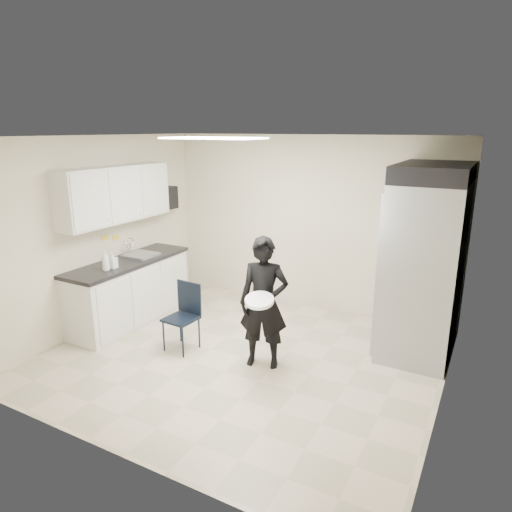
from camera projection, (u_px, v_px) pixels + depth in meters
The scene contains 21 objects.
floor at pixel (242, 357), 5.55m from camera, with size 4.50×4.50×0.00m, color #BCAA93.
ceiling at pixel (240, 136), 4.85m from camera, with size 4.50×4.50×0.00m, color silver.
back_wall at pixel (307, 223), 6.89m from camera, with size 4.50×4.50×0.00m, color beige.
left_wall at pixel (99, 233), 6.23m from camera, with size 4.00×4.00×0.00m, color beige.
right_wall at pixel (453, 285), 4.17m from camera, with size 4.00×4.00×0.00m, color beige.
ceiling_panel at pixel (213, 138), 5.47m from camera, with size 1.20×0.60×0.02m, color white.
lower_counter at pixel (130, 292), 6.49m from camera, with size 0.60×1.90×0.86m, color silver.
countertop at pixel (128, 262), 6.37m from camera, with size 0.64×1.95×0.05m, color black.
sink at pixel (141, 259), 6.58m from camera, with size 0.42×0.40×0.14m, color gray.
faucet at pixel (130, 247), 6.63m from camera, with size 0.02×0.02×0.24m, color silver.
upper_cabinets at pixel (116, 194), 6.17m from camera, with size 0.35×1.80×0.75m, color silver.
towel_dispenser at pixel (167, 198), 7.23m from camera, with size 0.22×0.30×0.35m, color black.
notice_sticker_left at pixel (105, 238), 6.33m from camera, with size 0.00×0.12×0.07m, color yellow.
notice_sticker_right at pixel (116, 237), 6.51m from camera, with size 0.00×0.12×0.07m, color yellow.
commercial_fridge at pixel (425, 269), 5.51m from camera, with size 0.80×1.35×2.10m, color gray.
fridge_compressor at pixel (435, 172), 5.20m from camera, with size 0.80×1.35×0.20m, color black.
folding_chair at pixel (181, 319), 5.64m from camera, with size 0.37×0.37×0.82m, color black.
man_tuxedo at pixel (264, 303), 5.18m from camera, with size 0.56×0.38×1.54m, color black.
bucket_lid at pixel (259, 300), 4.91m from camera, with size 0.32×0.32×0.04m, color white.
soap_bottle_a at pixel (105, 261), 5.87m from camera, with size 0.10×0.10×0.26m, color white.
soap_bottle_b at pixel (112, 260), 5.97m from camera, with size 0.10×0.10×0.22m, color #B5B7C2.
Camera 1 is at (2.53, -4.32, 2.69)m, focal length 32.00 mm.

